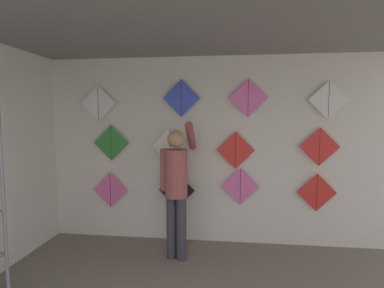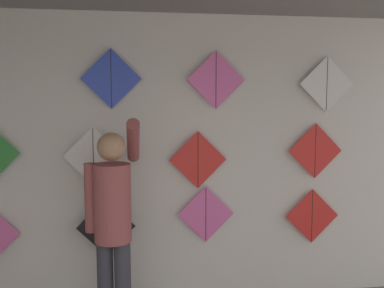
{
  "view_description": "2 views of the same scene",
  "coord_description": "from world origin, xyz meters",
  "px_view_note": "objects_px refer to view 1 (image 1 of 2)",
  "views": [
    {
      "loc": [
        0.29,
        -0.75,
        1.91
      ],
      "look_at": [
        -0.21,
        3.42,
        1.53
      ],
      "focal_mm": 28.0,
      "sensor_mm": 36.0,
      "label": 1
    },
    {
      "loc": [
        -0.22,
        -0.35,
        2.0
      ],
      "look_at": [
        0.31,
        3.42,
        1.6
      ],
      "focal_mm": 40.0,
      "sensor_mm": 36.0,
      "label": 2
    }
  ],
  "objects_px": {
    "kite_1": "(177,192)",
    "kite_4": "(111,143)",
    "kite_3": "(317,192)",
    "kite_9": "(181,98)",
    "shopkeeper": "(176,182)",
    "kite_6": "(236,150)",
    "kite_7": "(320,147)",
    "kite_8": "(98,103)",
    "kite_11": "(329,100)",
    "kite_2": "(240,186)",
    "kite_10": "(248,98)",
    "kite_0": "(110,190)",
    "kite_5": "(170,146)"
  },
  "relations": [
    {
      "from": "kite_3",
      "to": "kite_9",
      "type": "xyz_separation_m",
      "value": [
        -1.97,
        0.0,
        1.36
      ]
    },
    {
      "from": "kite_0",
      "to": "kite_7",
      "type": "height_order",
      "value": "kite_7"
    },
    {
      "from": "kite_8",
      "to": "kite_9",
      "type": "bearing_deg",
      "value": 0.0
    },
    {
      "from": "shopkeeper",
      "to": "kite_5",
      "type": "distance_m",
      "value": 0.73
    },
    {
      "from": "kite_2",
      "to": "kite_5",
      "type": "height_order",
      "value": "kite_5"
    },
    {
      "from": "kite_6",
      "to": "kite_9",
      "type": "height_order",
      "value": "kite_9"
    },
    {
      "from": "kite_4",
      "to": "kite_8",
      "type": "relative_size",
      "value": 1.0
    },
    {
      "from": "kite_2",
      "to": "kite_11",
      "type": "relative_size",
      "value": 1.0
    },
    {
      "from": "kite_3",
      "to": "kite_5",
      "type": "relative_size",
      "value": 1.0
    },
    {
      "from": "kite_6",
      "to": "kite_9",
      "type": "bearing_deg",
      "value": 180.0
    },
    {
      "from": "shopkeeper",
      "to": "kite_8",
      "type": "height_order",
      "value": "kite_8"
    },
    {
      "from": "kite_0",
      "to": "kite_4",
      "type": "relative_size",
      "value": 1.0
    },
    {
      "from": "kite_3",
      "to": "kite_6",
      "type": "distance_m",
      "value": 1.31
    },
    {
      "from": "kite_1",
      "to": "kite_7",
      "type": "relative_size",
      "value": 1.25
    },
    {
      "from": "kite_0",
      "to": "kite_1",
      "type": "height_order",
      "value": "kite_1"
    },
    {
      "from": "kite_3",
      "to": "shopkeeper",
      "type": "bearing_deg",
      "value": -164.07
    },
    {
      "from": "kite_1",
      "to": "kite_4",
      "type": "relative_size",
      "value": 1.25
    },
    {
      "from": "kite_0",
      "to": "kite_2",
      "type": "xyz_separation_m",
      "value": [
        2.01,
        0.0,
        0.11
      ]
    },
    {
      "from": "kite_0",
      "to": "kite_5",
      "type": "height_order",
      "value": "kite_5"
    },
    {
      "from": "shopkeeper",
      "to": "kite_6",
      "type": "xyz_separation_m",
      "value": [
        0.79,
        0.56,
        0.38
      ]
    },
    {
      "from": "kite_10",
      "to": "kite_11",
      "type": "relative_size",
      "value": 1.0
    },
    {
      "from": "kite_3",
      "to": "kite_5",
      "type": "height_order",
      "value": "kite_5"
    },
    {
      "from": "kite_0",
      "to": "kite_4",
      "type": "xyz_separation_m",
      "value": [
        0.03,
        0.0,
        0.74
      ]
    },
    {
      "from": "kite_7",
      "to": "kite_9",
      "type": "bearing_deg",
      "value": 180.0
    },
    {
      "from": "kite_4",
      "to": "kite_11",
      "type": "height_order",
      "value": "kite_11"
    },
    {
      "from": "shopkeeper",
      "to": "kite_4",
      "type": "bearing_deg",
      "value": 171.13
    },
    {
      "from": "kite_1",
      "to": "kite_4",
      "type": "xyz_separation_m",
      "value": [
        -1.03,
        0.0,
        0.74
      ]
    },
    {
      "from": "kite_1",
      "to": "kite_6",
      "type": "xyz_separation_m",
      "value": [
        0.88,
        0.0,
        0.65
      ]
    },
    {
      "from": "kite_3",
      "to": "kite_4",
      "type": "xyz_separation_m",
      "value": [
        -3.07,
        0.0,
        0.69
      ]
    },
    {
      "from": "kite_5",
      "to": "kite_7",
      "type": "height_order",
      "value": "kite_7"
    },
    {
      "from": "kite_2",
      "to": "kite_10",
      "type": "height_order",
      "value": "kite_10"
    },
    {
      "from": "kite_7",
      "to": "kite_10",
      "type": "distance_m",
      "value": 1.23
    },
    {
      "from": "kite_1",
      "to": "kite_9",
      "type": "distance_m",
      "value": 1.42
    },
    {
      "from": "kite_4",
      "to": "kite_5",
      "type": "bearing_deg",
      "value": 0.0
    },
    {
      "from": "kite_2",
      "to": "kite_7",
      "type": "height_order",
      "value": "kite_7"
    },
    {
      "from": "kite_5",
      "to": "kite_10",
      "type": "bearing_deg",
      "value": 0.0
    },
    {
      "from": "kite_6",
      "to": "kite_8",
      "type": "xyz_separation_m",
      "value": [
        -2.09,
        0.0,
        0.7
      ]
    },
    {
      "from": "kite_0",
      "to": "kite_6",
      "type": "distance_m",
      "value": 2.04
    },
    {
      "from": "kite_1",
      "to": "kite_11",
      "type": "height_order",
      "value": "kite_11"
    },
    {
      "from": "kite_1",
      "to": "kite_9",
      "type": "relative_size",
      "value": 1.25
    },
    {
      "from": "kite_6",
      "to": "kite_7",
      "type": "relative_size",
      "value": 1.0
    },
    {
      "from": "kite_3",
      "to": "kite_8",
      "type": "relative_size",
      "value": 1.0
    },
    {
      "from": "kite_2",
      "to": "kite_3",
      "type": "height_order",
      "value": "kite_2"
    },
    {
      "from": "kite_1",
      "to": "kite_11",
      "type": "bearing_deg",
      "value": 0.02
    },
    {
      "from": "kite_9",
      "to": "kite_6",
      "type": "bearing_deg",
      "value": 0.0
    },
    {
      "from": "kite_5",
      "to": "kite_6",
      "type": "relative_size",
      "value": 1.0
    },
    {
      "from": "shopkeeper",
      "to": "kite_7",
      "type": "height_order",
      "value": "shopkeeper"
    },
    {
      "from": "kite_1",
      "to": "kite_8",
      "type": "distance_m",
      "value": 1.81
    },
    {
      "from": "kite_4",
      "to": "kite_5",
      "type": "xyz_separation_m",
      "value": [
        0.92,
        0.0,
        -0.04
      ]
    },
    {
      "from": "kite_5",
      "to": "kite_10",
      "type": "relative_size",
      "value": 1.0
    }
  ]
}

